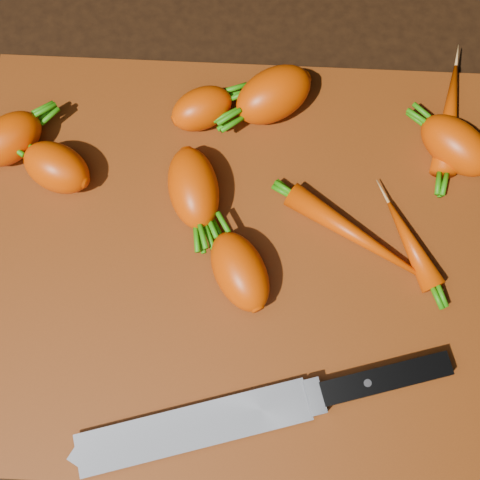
{
  "coord_description": "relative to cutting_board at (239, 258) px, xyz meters",
  "views": [
    {
      "loc": [
        0.01,
        -0.17,
        0.6
      ],
      "look_at": [
        0.0,
        0.01,
        0.03
      ],
      "focal_mm": 50.0,
      "sensor_mm": 36.0,
      "label": 1
    }
  ],
  "objects": [
    {
      "name": "knife",
      "position": [
        -0.01,
        -0.15,
        0.01
      ],
      "size": [
        0.32,
        0.12,
        0.02
      ],
      "rotation": [
        0.0,
        0.0,
        0.29
      ],
      "color": "gray",
      "rests_on": "cutting_board"
    },
    {
      "name": "carrot_8",
      "position": [
        0.1,
        0.02,
        0.02
      ],
      "size": [
        0.13,
        0.09,
        0.02
      ],
      "primitive_type": "ellipsoid",
      "rotation": [
        0.0,
        0.0,
        -0.55
      ],
      "color": "#D23F01",
      "rests_on": "cutting_board"
    },
    {
      "name": "carrot_3",
      "position": [
        0.0,
        -0.02,
        0.03
      ],
      "size": [
        0.07,
        0.09,
        0.04
      ],
      "primitive_type": "ellipsoid",
      "rotation": [
        0.0,
        0.0,
        2.05
      ],
      "color": "#D23F01",
      "rests_on": "cutting_board"
    },
    {
      "name": "carrot_9",
      "position": [
        0.15,
        0.02,
        0.02
      ],
      "size": [
        0.06,
        0.09,
        0.02
      ],
      "primitive_type": "ellipsoid",
      "rotation": [
        0.0,
        0.0,
        2.03
      ],
      "color": "#D23F01",
      "rests_on": "cutting_board"
    },
    {
      "name": "carrot_0",
      "position": [
        -0.22,
        0.1,
        0.03
      ],
      "size": [
        0.08,
        0.08,
        0.04
      ],
      "primitive_type": "ellipsoid",
      "rotation": [
        0.0,
        0.0,
        0.77
      ],
      "color": "#D23F01",
      "rests_on": "cutting_board"
    },
    {
      "name": "carrot_2",
      "position": [
        -0.04,
        0.06,
        0.03
      ],
      "size": [
        0.06,
        0.09,
        0.05
      ],
      "primitive_type": "ellipsoid",
      "rotation": [
        0.0,
        0.0,
        -1.33
      ],
      "color": "#D23F01",
      "rests_on": "cutting_board"
    },
    {
      "name": "carrot_7",
      "position": [
        0.19,
        0.14,
        0.02
      ],
      "size": [
        0.04,
        0.12,
        0.02
      ],
      "primitive_type": "ellipsoid",
      "rotation": [
        0.0,
        0.0,
        1.41
      ],
      "color": "#D23F01",
      "rests_on": "cutting_board"
    },
    {
      "name": "carrot_5",
      "position": [
        -0.04,
        0.14,
        0.03
      ],
      "size": [
        0.07,
        0.06,
        0.04
      ],
      "primitive_type": "ellipsoid",
      "rotation": [
        0.0,
        0.0,
        0.51
      ],
      "color": "#D23F01",
      "rests_on": "cutting_board"
    },
    {
      "name": "carrot_6",
      "position": [
        0.2,
        0.11,
        0.03
      ],
      "size": [
        0.09,
        0.08,
        0.04
      ],
      "primitive_type": "ellipsoid",
      "rotation": [
        0.0,
        0.0,
        2.43
      ],
      "color": "#D23F01",
      "rests_on": "cutting_board"
    },
    {
      "name": "carrot_4",
      "position": [
        0.03,
        0.15,
        0.03
      ],
      "size": [
        0.09,
        0.08,
        0.05
      ],
      "primitive_type": "ellipsoid",
      "rotation": [
        0.0,
        0.0,
        3.74
      ],
      "color": "#D23F01",
      "rests_on": "cutting_board"
    },
    {
      "name": "ground",
      "position": [
        0.0,
        0.0,
        -0.01
      ],
      "size": [
        2.0,
        2.0,
        0.01
      ],
      "primitive_type": "cube",
      "color": "black"
    },
    {
      "name": "carrot_1",
      "position": [
        -0.17,
        0.07,
        0.03
      ],
      "size": [
        0.08,
        0.07,
        0.04
      ],
      "primitive_type": "ellipsoid",
      "rotation": [
        0.0,
        0.0,
        2.7
      ],
      "color": "#D23F01",
      "rests_on": "cutting_board"
    },
    {
      "name": "cutting_board",
      "position": [
        0.0,
        0.0,
        0.0
      ],
      "size": [
        0.5,
        0.4,
        0.01
      ],
      "primitive_type": "cube",
      "color": "#7E360F",
      "rests_on": "ground"
    }
  ]
}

